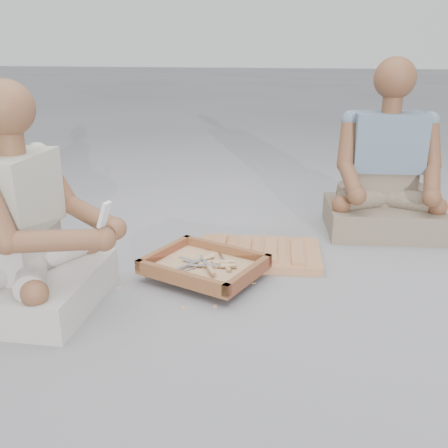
% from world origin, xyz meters
% --- Properties ---
extents(ground, '(60.00, 60.00, 0.00)m').
position_xyz_m(ground, '(0.00, 0.00, 0.00)').
color(ground, gray).
rests_on(ground, ground).
extents(carved_panel, '(0.66, 0.48, 0.04)m').
position_xyz_m(carved_panel, '(-0.02, 0.58, 0.02)').
color(carved_panel, '#955D3A').
rests_on(carved_panel, ground).
extents(tool_tray, '(0.59, 0.53, 0.06)m').
position_xyz_m(tool_tray, '(-0.22, 0.28, 0.06)').
color(tool_tray, brown).
rests_on(tool_tray, carved_panel).
extents(chisel_0, '(0.22, 0.06, 0.02)m').
position_xyz_m(chisel_0, '(-0.12, 0.27, 0.08)').
color(chisel_0, silver).
rests_on(chisel_0, tool_tray).
extents(chisel_1, '(0.13, 0.19, 0.02)m').
position_xyz_m(chisel_1, '(-0.23, 0.33, 0.08)').
color(chisel_1, silver).
rests_on(chisel_1, tool_tray).
extents(chisel_2, '(0.13, 0.20, 0.02)m').
position_xyz_m(chisel_2, '(-0.17, 0.21, 0.08)').
color(chisel_2, silver).
rests_on(chisel_2, tool_tray).
extents(chisel_3, '(0.22, 0.02, 0.02)m').
position_xyz_m(chisel_3, '(-0.17, 0.31, 0.07)').
color(chisel_3, silver).
rests_on(chisel_3, tool_tray).
extents(chisel_4, '(0.15, 0.18, 0.02)m').
position_xyz_m(chisel_4, '(-0.23, 0.27, 0.07)').
color(chisel_4, silver).
rests_on(chisel_4, tool_tray).
extents(chisel_5, '(0.22, 0.07, 0.02)m').
position_xyz_m(chisel_5, '(-0.14, 0.31, 0.07)').
color(chisel_5, silver).
rests_on(chisel_5, tool_tray).
extents(chisel_6, '(0.11, 0.21, 0.02)m').
position_xyz_m(chisel_6, '(-0.11, 0.28, 0.07)').
color(chisel_6, silver).
rests_on(chisel_6, tool_tray).
extents(chisel_7, '(0.21, 0.09, 0.02)m').
position_xyz_m(chisel_7, '(-0.20, 0.29, 0.07)').
color(chisel_7, silver).
rests_on(chisel_7, tool_tray).
extents(wood_chip_0, '(0.02, 0.02, 0.00)m').
position_xyz_m(wood_chip_0, '(-0.09, 0.66, 0.00)').
color(wood_chip_0, '#DDAB82').
rests_on(wood_chip_0, ground).
extents(wood_chip_1, '(0.02, 0.02, 0.00)m').
position_xyz_m(wood_chip_1, '(0.01, 0.28, 0.00)').
color(wood_chip_1, '#DDAB82').
rests_on(wood_chip_1, ground).
extents(wood_chip_2, '(0.02, 0.02, 0.00)m').
position_xyz_m(wood_chip_2, '(-0.23, -0.01, 0.00)').
color(wood_chip_2, '#DDAB82').
rests_on(wood_chip_2, ground).
extents(wood_chip_3, '(0.02, 0.02, 0.00)m').
position_xyz_m(wood_chip_3, '(0.12, 0.48, 0.00)').
color(wood_chip_3, '#DDAB82').
rests_on(wood_chip_3, ground).
extents(wood_chip_4, '(0.02, 0.02, 0.00)m').
position_xyz_m(wood_chip_4, '(-0.36, 0.56, 0.00)').
color(wood_chip_4, '#DDAB82').
rests_on(wood_chip_4, ground).
extents(wood_chip_5, '(0.02, 0.02, 0.00)m').
position_xyz_m(wood_chip_5, '(-0.56, 0.10, 0.00)').
color(wood_chip_5, '#DDAB82').
rests_on(wood_chip_5, ground).
extents(wood_chip_6, '(0.02, 0.02, 0.00)m').
position_xyz_m(wood_chip_6, '(-0.12, 0.26, 0.00)').
color(wood_chip_6, '#DDAB82').
rests_on(wood_chip_6, ground).
extents(wood_chip_7, '(0.02, 0.02, 0.00)m').
position_xyz_m(wood_chip_7, '(-0.50, 0.24, 0.00)').
color(wood_chip_7, '#DDAB82').
rests_on(wood_chip_7, ground).
extents(wood_chip_8, '(0.02, 0.02, 0.00)m').
position_xyz_m(wood_chip_8, '(-0.57, 0.50, 0.00)').
color(wood_chip_8, '#DDAB82').
rests_on(wood_chip_8, ground).
extents(wood_chip_9, '(0.02, 0.02, 0.00)m').
position_xyz_m(wood_chip_9, '(-0.27, 0.46, 0.00)').
color(wood_chip_9, '#DDAB82').
rests_on(wood_chip_9, ground).
extents(wood_chip_10, '(0.02, 0.02, 0.00)m').
position_xyz_m(wood_chip_10, '(-0.27, 0.32, 0.00)').
color(wood_chip_10, '#DDAB82').
rests_on(wood_chip_10, ground).
extents(wood_chip_11, '(0.02, 0.02, 0.00)m').
position_xyz_m(wood_chip_11, '(-0.30, 0.41, 0.00)').
color(wood_chip_11, '#DDAB82').
rests_on(wood_chip_11, ground).
extents(wood_chip_12, '(0.02, 0.02, 0.00)m').
position_xyz_m(wood_chip_12, '(-0.11, 0.03, 0.00)').
color(wood_chip_12, '#DDAB82').
rests_on(wood_chip_12, ground).
extents(craftsman, '(0.62, 0.61, 0.90)m').
position_xyz_m(craftsman, '(-0.81, -0.11, 0.31)').
color(craftsman, beige).
rests_on(craftsman, ground).
extents(companion, '(0.68, 0.57, 0.96)m').
position_xyz_m(companion, '(0.61, 1.14, 0.32)').
color(companion, '#7E715B').
rests_on(companion, ground).
extents(mobile_phone, '(0.05, 0.05, 0.10)m').
position_xyz_m(mobile_phone, '(-0.48, -0.14, 0.42)').
color(mobile_phone, silver).
rests_on(mobile_phone, craftsman).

